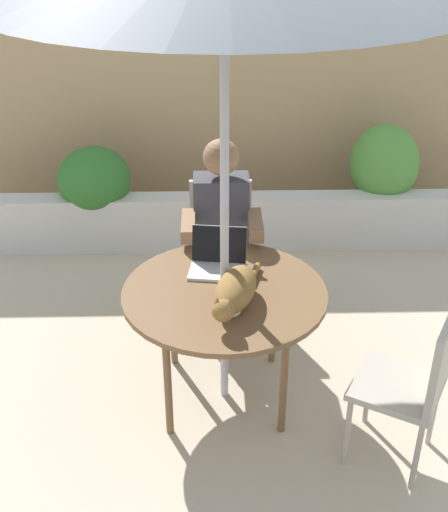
% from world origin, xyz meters
% --- Properties ---
extents(ground_plane, '(14.00, 14.00, 0.00)m').
position_xyz_m(ground_plane, '(0.00, 0.00, 0.00)').
color(ground_plane, '#BCAD93').
extents(fence_back, '(4.83, 0.08, 1.74)m').
position_xyz_m(fence_back, '(0.00, 2.52, 0.87)').
color(fence_back, tan).
rests_on(fence_back, ground).
extents(planter_wall_low, '(4.34, 0.20, 0.45)m').
position_xyz_m(planter_wall_low, '(0.00, 1.75, 0.22)').
color(planter_wall_low, beige).
rests_on(planter_wall_low, ground).
extents(patio_table, '(1.08, 1.08, 0.70)m').
position_xyz_m(patio_table, '(0.00, 0.00, 0.65)').
color(patio_table, brown).
rests_on(patio_table, ground).
extents(chair_occupied, '(0.40, 0.40, 0.90)m').
position_xyz_m(chair_occupied, '(0.00, 0.90, 0.53)').
color(chair_occupied, '#B2A899').
rests_on(chair_occupied, ground).
extents(chair_empty, '(0.55, 0.55, 0.90)m').
position_xyz_m(chair_empty, '(0.89, -0.51, 0.53)').
color(chair_empty, '#B2A899').
rests_on(chair_empty, ground).
extents(person_seated, '(0.48, 0.48, 1.24)m').
position_xyz_m(person_seated, '(0.00, 0.75, 0.70)').
color(person_seated, '#3F3F47').
rests_on(person_seated, ground).
extents(laptop, '(0.33, 0.29, 0.21)m').
position_xyz_m(laptop, '(-0.03, 0.24, 0.76)').
color(laptop, silver).
rests_on(laptop, patio_table).
extents(cat, '(0.30, 0.62, 0.17)m').
position_xyz_m(cat, '(0.05, -0.15, 0.78)').
color(cat, olive).
rests_on(cat, patio_table).
extents(potted_plant_near_fence, '(0.56, 0.56, 0.80)m').
position_xyz_m(potted_plant_near_fence, '(-0.96, 1.87, 0.46)').
color(potted_plant_near_fence, '#9E5138').
rests_on(potted_plant_near_fence, ground).
extents(potted_plant_by_chair, '(0.54, 0.54, 0.93)m').
position_xyz_m(potted_plant_by_chair, '(1.32, 1.97, 0.52)').
color(potted_plant_by_chair, '#595654').
rests_on(potted_plant_by_chair, ground).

